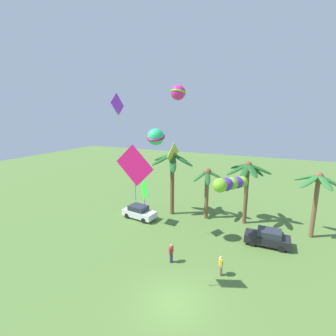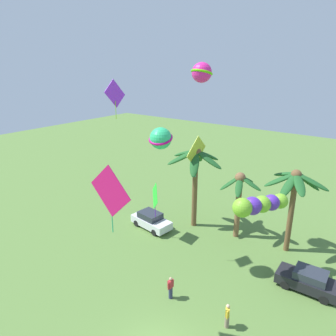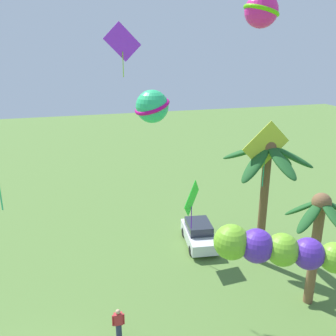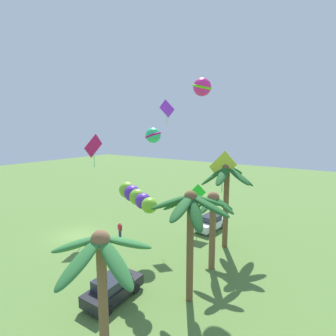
# 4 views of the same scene
# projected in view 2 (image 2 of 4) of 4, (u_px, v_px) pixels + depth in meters

# --- Properties ---
(palm_tree_0) EXTENTS (5.22, 4.70, 7.62)m
(palm_tree_0) POSITION_uv_depth(u_px,v_px,m) (196.00, 165.00, 27.59)
(palm_tree_0) COLOR brown
(palm_tree_0) RESTS_ON ground
(palm_tree_2) EXTENTS (3.45, 3.55, 5.95)m
(palm_tree_2) POSITION_uv_depth(u_px,v_px,m) (239.00, 191.00, 26.19)
(palm_tree_2) COLOR brown
(palm_tree_2) RESTS_ON ground
(palm_tree_3) EXTENTS (4.67, 4.74, 6.95)m
(palm_tree_3) POSITION_uv_depth(u_px,v_px,m) (295.00, 187.00, 23.72)
(palm_tree_3) COLOR brown
(palm_tree_3) RESTS_ON ground
(parked_car_0) EXTENTS (4.08, 2.18, 1.51)m
(parked_car_0) POSITION_uv_depth(u_px,v_px,m) (151.00, 220.00, 28.74)
(parked_car_0) COLOR silver
(parked_car_0) RESTS_ON ground
(parked_car_1) EXTENTS (3.94, 1.82, 1.51)m
(parked_car_1) POSITION_uv_depth(u_px,v_px,m) (308.00, 280.00, 20.79)
(parked_car_1) COLOR black
(parked_car_1) RESTS_ON ground
(spectator_0) EXTENTS (0.36, 0.51, 1.59)m
(spectator_0) POSITION_uv_depth(u_px,v_px,m) (227.00, 316.00, 17.80)
(spectator_0) COLOR gray
(spectator_0) RESTS_ON ground
(spectator_1) EXTENTS (0.26, 0.55, 1.59)m
(spectator_1) POSITION_uv_depth(u_px,v_px,m) (171.00, 288.00, 20.03)
(spectator_1) COLOR #2D3351
(spectator_1) RESTS_ON ground
(kite_ball_0) EXTENTS (1.95, 1.93, 1.45)m
(kite_ball_0) POSITION_uv_depth(u_px,v_px,m) (161.00, 138.00, 20.23)
(kite_ball_0) COLOR #2DC976
(kite_tube_1) EXTENTS (2.53, 4.38, 1.51)m
(kite_tube_1) POSITION_uv_depth(u_px,v_px,m) (260.00, 205.00, 20.42)
(kite_tube_1) COLOR #76BC2B
(kite_diamond_2) EXTENTS (2.48, 0.38, 3.45)m
(kite_diamond_2) POSITION_uv_depth(u_px,v_px,m) (110.00, 192.00, 14.80)
(kite_diamond_2) COLOR #C6145D
(kite_diamond_3) EXTENTS (1.69, 1.48, 3.08)m
(kite_diamond_3) POSITION_uv_depth(u_px,v_px,m) (155.00, 196.00, 26.16)
(kite_diamond_3) COLOR #23E62D
(kite_diamond_4) EXTENTS (0.28, 2.63, 3.68)m
(kite_diamond_4) POSITION_uv_depth(u_px,v_px,m) (196.00, 152.00, 26.71)
(kite_diamond_4) COLOR #C0D132
(kite_ball_5) EXTENTS (1.83, 1.82, 1.48)m
(kite_ball_5) POSITION_uv_depth(u_px,v_px,m) (202.00, 72.00, 22.80)
(kite_ball_5) COLOR #F12492
(kite_diamond_6) EXTENTS (0.14, 1.90, 2.65)m
(kite_diamond_6) POSITION_uv_depth(u_px,v_px,m) (115.00, 94.00, 20.74)
(kite_diamond_6) COLOR #9F2EEF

